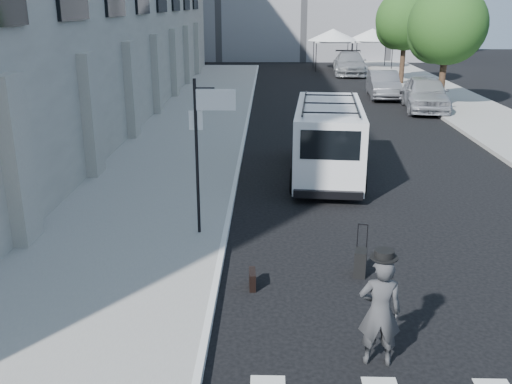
{
  "coord_description": "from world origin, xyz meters",
  "views": [
    {
      "loc": [
        -1.01,
        -8.93,
        5.17
      ],
      "look_at": [
        -1.28,
        2.69,
        1.3
      ],
      "focal_mm": 40.0,
      "sensor_mm": 36.0,
      "label": 1
    }
  ],
  "objects_px": {
    "suitcase": "(360,262)",
    "parked_car_c": "(350,63)",
    "briefcase": "(252,279)",
    "parked_car_b": "(383,85)",
    "businessman": "(380,312)",
    "parked_car_a": "(426,93)",
    "cargo_van": "(328,139)"
  },
  "relations": [
    {
      "from": "suitcase",
      "to": "parked_car_c",
      "type": "distance_m",
      "value": 33.65
    },
    {
      "from": "briefcase",
      "to": "parked_car_c",
      "type": "xyz_separation_m",
      "value": [
        6.31,
        33.96,
        0.66
      ]
    },
    {
      "from": "briefcase",
      "to": "parked_car_b",
      "type": "bearing_deg",
      "value": 69.91
    },
    {
      "from": "parked_car_b",
      "to": "businessman",
      "type": "bearing_deg",
      "value": -97.0
    },
    {
      "from": "businessman",
      "to": "parked_car_a",
      "type": "bearing_deg",
      "value": -102.03
    },
    {
      "from": "cargo_van",
      "to": "parked_car_b",
      "type": "xyz_separation_m",
      "value": [
        4.64,
        15.48,
        -0.42
      ]
    },
    {
      "from": "briefcase",
      "to": "parked_car_a",
      "type": "xyz_separation_m",
      "value": [
        8.11,
        19.01,
        0.69
      ]
    },
    {
      "from": "parked_car_a",
      "to": "parked_car_c",
      "type": "relative_size",
      "value": 0.88
    },
    {
      "from": "businessman",
      "to": "briefcase",
      "type": "xyz_separation_m",
      "value": [
        -1.94,
        2.34,
        -0.69
      ]
    },
    {
      "from": "parked_car_b",
      "to": "parked_car_c",
      "type": "bearing_deg",
      "value": 96.16
    },
    {
      "from": "parked_car_a",
      "to": "parked_car_c",
      "type": "distance_m",
      "value": 15.06
    },
    {
      "from": "businessman",
      "to": "suitcase",
      "type": "bearing_deg",
      "value": -89.59
    },
    {
      "from": "briefcase",
      "to": "suitcase",
      "type": "distance_m",
      "value": 2.21
    },
    {
      "from": "businessman",
      "to": "suitcase",
      "type": "relative_size",
      "value": 1.66
    },
    {
      "from": "businessman",
      "to": "parked_car_a",
      "type": "distance_m",
      "value": 22.22
    },
    {
      "from": "businessman",
      "to": "suitcase",
      "type": "xyz_separation_m",
      "value": [
        0.19,
        2.91,
        -0.59
      ]
    },
    {
      "from": "businessman",
      "to": "parked_car_a",
      "type": "relative_size",
      "value": 0.34
    },
    {
      "from": "briefcase",
      "to": "parked_car_a",
      "type": "bearing_deg",
      "value": 63.19
    },
    {
      "from": "parked_car_a",
      "to": "parked_car_b",
      "type": "height_order",
      "value": "parked_car_a"
    },
    {
      "from": "briefcase",
      "to": "parked_car_a",
      "type": "distance_m",
      "value": 20.68
    },
    {
      "from": "parked_car_a",
      "to": "businessman",
      "type": "bearing_deg",
      "value": -98.86
    },
    {
      "from": "businessman",
      "to": "parked_car_b",
      "type": "bearing_deg",
      "value": -96.69
    },
    {
      "from": "businessman",
      "to": "parked_car_c",
      "type": "xyz_separation_m",
      "value": [
        4.36,
        36.3,
        -0.03
      ]
    },
    {
      "from": "parked_car_c",
      "to": "suitcase",
      "type": "bearing_deg",
      "value": -93.29
    },
    {
      "from": "briefcase",
      "to": "cargo_van",
      "type": "xyz_separation_m",
      "value": [
        2.12,
        7.53,
        0.99
      ]
    },
    {
      "from": "briefcase",
      "to": "suitcase",
      "type": "bearing_deg",
      "value": 11.34
    },
    {
      "from": "parked_car_a",
      "to": "parked_car_b",
      "type": "relative_size",
      "value": 1.12
    },
    {
      "from": "businessman",
      "to": "cargo_van",
      "type": "xyz_separation_m",
      "value": [
        0.18,
        9.87,
        0.3
      ]
    },
    {
      "from": "businessman",
      "to": "briefcase",
      "type": "distance_m",
      "value": 3.12
    },
    {
      "from": "businessman",
      "to": "parked_car_c",
      "type": "relative_size",
      "value": 0.3
    },
    {
      "from": "briefcase",
      "to": "parked_car_a",
      "type": "height_order",
      "value": "parked_car_a"
    },
    {
      "from": "cargo_van",
      "to": "parked_car_b",
      "type": "height_order",
      "value": "cargo_van"
    }
  ]
}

